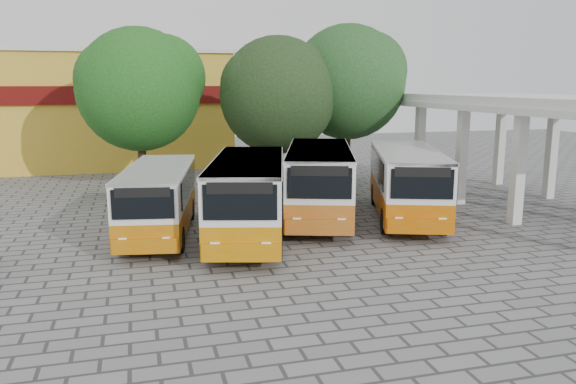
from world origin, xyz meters
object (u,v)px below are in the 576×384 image
object	(u,v)px
bus_centre_right	(319,178)
bus_far_right	(406,179)
bus_centre_left	(249,193)
bus_far_left	(159,196)

from	to	relation	value
bus_centre_right	bus_far_right	world-z (taller)	bus_centre_right
bus_centre_left	bus_far_right	bearing A→B (deg)	25.21
bus_far_left	bus_centre_right	distance (m)	7.05
bus_far_left	bus_far_right	bearing A→B (deg)	9.84
bus_centre_right	bus_far_right	size ratio (longest dim) A/B	1.03
bus_centre_left	bus_centre_right	distance (m)	4.32
bus_far_left	bus_centre_left	xyz separation A→B (m)	(3.34, -1.39, 0.21)
bus_centre_right	bus_centre_left	bearing A→B (deg)	-129.33
bus_far_left	bus_far_right	size ratio (longest dim) A/B	0.87
bus_far_left	bus_centre_right	world-z (taller)	bus_centre_right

